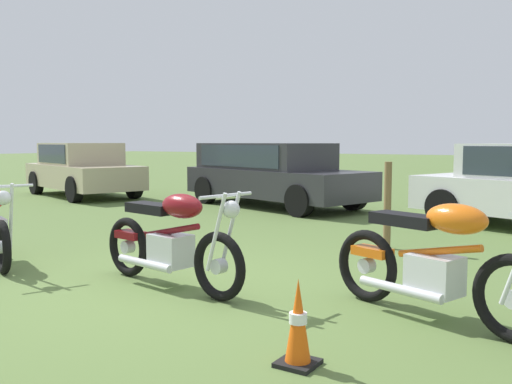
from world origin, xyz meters
TOP-DOWN VIEW (x-y plane):
  - ground_plane at (0.00, 0.00)m, footprint 120.00×120.00m
  - motorcycle_maroon at (-0.02, 0.02)m, footprint 2.05×0.68m
  - motorcycle_orange at (2.47, 0.39)m, footprint 1.95×0.94m
  - car_beige at (-8.36, 5.95)m, footprint 4.53×2.93m
  - car_charcoal at (-2.87, 6.67)m, footprint 4.86×3.01m
  - fence_post_wooden at (1.11, 3.17)m, footprint 0.10×0.10m
  - traffic_cone at (1.97, -1.02)m, footprint 0.25×0.25m

SIDE VIEW (x-z plane):
  - ground_plane at x=0.00m, z-range 0.00..0.00m
  - traffic_cone at x=1.97m, z-range -0.02..0.56m
  - motorcycle_maroon at x=-0.02m, z-range -0.02..0.99m
  - motorcycle_orange at x=2.47m, z-range -0.02..1.00m
  - fence_post_wooden at x=1.11m, z-range 0.00..1.19m
  - car_beige at x=-8.36m, z-range 0.08..1.51m
  - car_charcoal at x=-2.87m, z-range 0.12..1.55m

